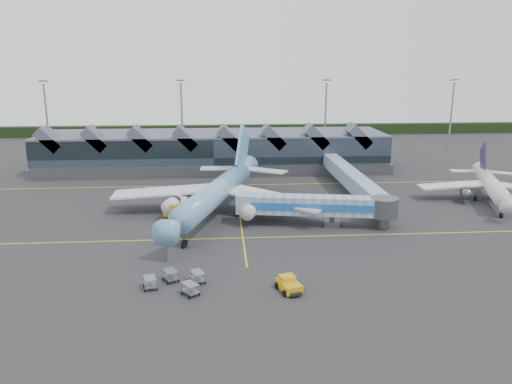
{
  "coord_description": "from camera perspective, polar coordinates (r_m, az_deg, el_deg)",
  "views": [
    {
      "loc": [
        -3.45,
        -84.2,
        27.56
      ],
      "look_at": [
        2.88,
        2.17,
        5.0
      ],
      "focal_mm": 35.0,
      "sensor_mm": 36.0,
      "label": 1
    }
  ],
  "objects": [
    {
      "name": "tree_line_far",
      "position": [
        195.91,
        -3.17,
        7.08
      ],
      "size": [
        260.0,
        4.0,
        4.0
      ],
      "primitive_type": "cube",
      "color": "black",
      "rests_on": "ground"
    },
    {
      "name": "main_airliner",
      "position": [
        92.43,
        -4.3,
        0.13
      ],
      "size": [
        39.81,
        46.88,
        15.41
      ],
      "rotation": [
        0.0,
        0.0,
        -0.31
      ],
      "color": "#66ADCF",
      "rests_on": "ground"
    },
    {
      "name": "jet_bridge",
      "position": [
        86.57,
        7.89,
        -1.63
      ],
      "size": [
        27.55,
        8.44,
        5.45
      ],
      "rotation": [
        0.0,
        0.0,
        -0.17
      ],
      "color": "#6F95B9",
      "rests_on": "ground"
    },
    {
      "name": "taxi_stripes",
      "position": [
        98.21,
        -2.01,
        -1.7
      ],
      "size": [
        120.0,
        60.0,
        0.01
      ],
      "color": "yellow",
      "rests_on": "ground"
    },
    {
      "name": "fuel_truck",
      "position": [
        93.75,
        -8.33,
        -1.35
      ],
      "size": [
        6.31,
        10.66,
        3.64
      ],
      "rotation": [
        0.0,
        0.0,
        -0.39
      ],
      "color": "black",
      "rests_on": "ground"
    },
    {
      "name": "pushback_tug",
      "position": [
        63.1,
        3.78,
        -10.52
      ],
      "size": [
        3.43,
        4.44,
        1.8
      ],
      "rotation": [
        0.0,
        0.0,
        0.3
      ],
      "color": "gold",
      "rests_on": "ground"
    },
    {
      "name": "light_masts",
      "position": [
        149.78,
        5.29,
        8.77
      ],
      "size": [
        132.4,
        42.56,
        22.45
      ],
      "color": "gray",
      "rests_on": "ground"
    },
    {
      "name": "ground",
      "position": [
        88.66,
        -1.76,
        -3.52
      ],
      "size": [
        260.0,
        260.0,
        0.0
      ],
      "primitive_type": "plane",
      "color": "#2A2A2D",
      "rests_on": "ground"
    },
    {
      "name": "terminal",
      "position": [
        133.5,
        -4.84,
        4.77
      ],
      "size": [
        90.0,
        22.25,
        12.52
      ],
      "color": "black",
      "rests_on": "ground"
    },
    {
      "name": "regional_jet",
      "position": [
        112.04,
        25.27,
        0.74
      ],
      "size": [
        27.34,
        30.61,
        10.78
      ],
      "rotation": [
        0.0,
        0.0,
        -0.33
      ],
      "color": "silver",
      "rests_on": "ground"
    },
    {
      "name": "baggage_carts",
      "position": [
        64.74,
        -9.01,
        -9.95
      ],
      "size": [
        7.84,
        6.77,
        1.52
      ],
      "rotation": [
        0.0,
        0.0,
        0.39
      ],
      "color": "gray",
      "rests_on": "ground"
    }
  ]
}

